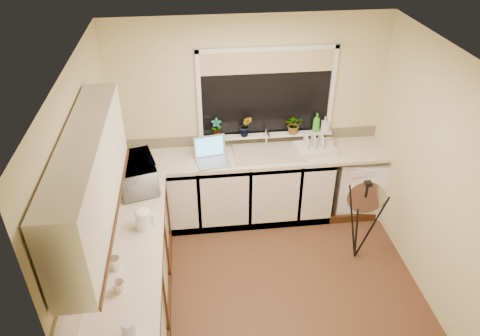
% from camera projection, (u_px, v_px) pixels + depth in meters
% --- Properties ---
extents(floor, '(3.20, 3.20, 0.00)m').
position_uv_depth(floor, '(266.00, 285.00, 4.82)').
color(floor, brown).
rests_on(floor, ground).
extents(ceiling, '(3.20, 3.20, 0.00)m').
position_uv_depth(ceiling, '(276.00, 63.00, 3.49)').
color(ceiling, white).
rests_on(ceiling, ground).
extents(wall_back, '(3.20, 0.00, 3.20)m').
position_uv_depth(wall_back, '(249.00, 119.00, 5.40)').
color(wall_back, beige).
rests_on(wall_back, ground).
extents(wall_front, '(3.20, 0.00, 3.20)m').
position_uv_depth(wall_front, '(311.00, 329.00, 2.90)').
color(wall_front, beige).
rests_on(wall_front, ground).
extents(wall_left, '(0.00, 3.00, 3.00)m').
position_uv_depth(wall_left, '(91.00, 205.00, 4.00)').
color(wall_left, beige).
rests_on(wall_left, ground).
extents(wall_right, '(0.00, 3.00, 3.00)m').
position_uv_depth(wall_right, '(436.00, 181.00, 4.31)').
color(wall_right, beige).
rests_on(wall_right, ground).
extents(base_cabinet_back, '(2.55, 0.60, 0.86)m').
position_uv_depth(base_cabinet_back, '(225.00, 189.00, 5.55)').
color(base_cabinet_back, silver).
rests_on(base_cabinet_back, floor).
extents(base_cabinet_left, '(0.54, 2.40, 0.86)m').
position_uv_depth(base_cabinet_left, '(135.00, 290.00, 4.21)').
color(base_cabinet_left, silver).
rests_on(base_cabinet_left, floor).
extents(worktop_back, '(3.20, 0.60, 0.04)m').
position_uv_depth(worktop_back, '(252.00, 156.00, 5.34)').
color(worktop_back, beige).
rests_on(worktop_back, base_cabinet_back).
extents(worktop_left, '(0.60, 2.40, 0.04)m').
position_uv_depth(worktop_left, '(128.00, 254.00, 3.96)').
color(worktop_left, beige).
rests_on(worktop_left, base_cabinet_left).
extents(upper_cabinet, '(0.28, 1.90, 0.70)m').
position_uv_depth(upper_cabinet, '(90.00, 178.00, 3.33)').
color(upper_cabinet, silver).
rests_on(upper_cabinet, wall_left).
extents(splashback_left, '(0.02, 2.40, 0.45)m').
position_uv_depth(splashback_left, '(89.00, 236.00, 3.80)').
color(splashback_left, beige).
rests_on(splashback_left, wall_left).
extents(splashback_back, '(3.20, 0.02, 0.14)m').
position_uv_depth(splashback_back, '(249.00, 138.00, 5.53)').
color(splashback_back, beige).
rests_on(splashback_back, wall_back).
extents(window_glass, '(1.50, 0.02, 1.00)m').
position_uv_depth(window_glass, '(266.00, 93.00, 5.23)').
color(window_glass, black).
rests_on(window_glass, wall_back).
extents(window_blind, '(1.50, 0.02, 0.25)m').
position_uv_depth(window_blind, '(268.00, 62.00, 5.01)').
color(window_blind, tan).
rests_on(window_blind, wall_back).
extents(windowsill, '(1.60, 0.14, 0.03)m').
position_uv_depth(windowsill, '(266.00, 134.00, 5.47)').
color(windowsill, white).
rests_on(windowsill, wall_back).
extents(sink, '(0.82, 0.46, 0.03)m').
position_uv_depth(sink, '(269.00, 153.00, 5.34)').
color(sink, tan).
rests_on(sink, worktop_back).
extents(faucet, '(0.03, 0.03, 0.24)m').
position_uv_depth(faucet, '(266.00, 137.00, 5.43)').
color(faucet, silver).
rests_on(faucet, worktop_back).
extents(washing_machine, '(0.63, 0.62, 0.79)m').
position_uv_depth(washing_machine, '(358.00, 182.00, 5.74)').
color(washing_machine, white).
rests_on(washing_machine, floor).
extents(laptop, '(0.41, 0.38, 0.27)m').
position_uv_depth(laptop, '(211.00, 155.00, 5.19)').
color(laptop, '#A2A1A9').
rests_on(laptop, worktop_back).
extents(kettle, '(0.14, 0.14, 0.19)m').
position_uv_depth(kettle, '(143.00, 220.00, 4.18)').
color(kettle, white).
rests_on(kettle, worktop_left).
extents(dish_rack, '(0.50, 0.40, 0.07)m').
position_uv_depth(dish_rack, '(315.00, 148.00, 5.39)').
color(dish_rack, beige).
rests_on(dish_rack, worktop_back).
extents(tripod, '(0.56, 0.56, 1.03)m').
position_uv_depth(tripod, '(361.00, 221.00, 4.91)').
color(tripod, black).
rests_on(tripod, floor).
extents(glass_jug, '(0.11, 0.11, 0.15)m').
position_uv_depth(glass_jug, '(129.00, 329.00, 3.20)').
color(glass_jug, silver).
rests_on(glass_jug, worktop_left).
extents(steel_jar, '(0.08, 0.08, 0.11)m').
position_uv_depth(steel_jar, '(115.00, 263.00, 3.77)').
color(steel_jar, silver).
rests_on(steel_jar, worktop_left).
extents(microwave, '(0.51, 0.64, 0.31)m').
position_uv_depth(microwave, '(137.00, 174.00, 4.71)').
color(microwave, white).
rests_on(microwave, worktop_left).
extents(plant_a, '(0.13, 0.09, 0.24)m').
position_uv_depth(plant_a, '(217.00, 128.00, 5.32)').
color(plant_a, '#999999').
rests_on(plant_a, windowsill).
extents(plant_b, '(0.17, 0.15, 0.27)m').
position_uv_depth(plant_b, '(246.00, 126.00, 5.33)').
color(plant_b, '#999999').
rests_on(plant_b, windowsill).
extents(plant_d, '(0.23, 0.21, 0.23)m').
position_uv_depth(plant_d, '(294.00, 124.00, 5.40)').
color(plant_d, '#999999').
rests_on(plant_d, windowsill).
extents(soap_bottle_green, '(0.09, 0.09, 0.23)m').
position_uv_depth(soap_bottle_green, '(316.00, 122.00, 5.45)').
color(soap_bottle_green, green).
rests_on(soap_bottle_green, windowsill).
extents(soap_bottle_clear, '(0.09, 0.10, 0.18)m').
position_uv_depth(soap_bottle_clear, '(325.00, 124.00, 5.47)').
color(soap_bottle_clear, '#999999').
rests_on(soap_bottle_clear, windowsill).
extents(cup_back, '(0.16, 0.16, 0.10)m').
position_uv_depth(cup_back, '(329.00, 143.00, 5.47)').
color(cup_back, beige).
rests_on(cup_back, worktop_back).
extents(cup_left, '(0.13, 0.13, 0.10)m').
position_uv_depth(cup_left, '(119.00, 286.00, 3.56)').
color(cup_left, beige).
rests_on(cup_left, worktop_left).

